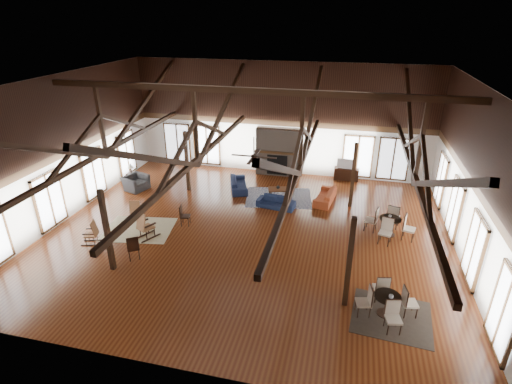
% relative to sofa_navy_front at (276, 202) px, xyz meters
% --- Properties ---
extents(floor, '(16.00, 16.00, 0.00)m').
position_rel_sofa_navy_front_xyz_m(floor, '(-0.67, -2.57, -0.25)').
color(floor, brown).
rests_on(floor, ground).
extents(ceiling, '(16.00, 14.00, 0.02)m').
position_rel_sofa_navy_front_xyz_m(ceiling, '(-0.67, -2.57, 5.75)').
color(ceiling, black).
rests_on(ceiling, wall_back).
extents(wall_back, '(16.00, 0.02, 6.00)m').
position_rel_sofa_navy_front_xyz_m(wall_back, '(-0.67, 4.43, 2.75)').
color(wall_back, silver).
rests_on(wall_back, floor).
extents(wall_front, '(16.00, 0.02, 6.00)m').
position_rel_sofa_navy_front_xyz_m(wall_front, '(-0.67, -9.57, 2.75)').
color(wall_front, silver).
rests_on(wall_front, floor).
extents(wall_left, '(0.02, 14.00, 6.00)m').
position_rel_sofa_navy_front_xyz_m(wall_left, '(-8.67, -2.57, 2.75)').
color(wall_left, silver).
rests_on(wall_left, floor).
extents(wall_right, '(0.02, 14.00, 6.00)m').
position_rel_sofa_navy_front_xyz_m(wall_right, '(7.33, -2.57, 2.75)').
color(wall_right, silver).
rests_on(wall_right, floor).
extents(roof_truss, '(15.60, 14.07, 3.14)m').
position_rel_sofa_navy_front_xyz_m(roof_truss, '(-0.67, -2.57, 3.77)').
color(roof_truss, black).
rests_on(roof_truss, wall_back).
extents(post_grid, '(8.16, 7.16, 3.05)m').
position_rel_sofa_navy_front_xyz_m(post_grid, '(-0.67, -2.57, 1.27)').
color(post_grid, black).
rests_on(post_grid, floor).
extents(fireplace, '(2.50, 0.69, 2.60)m').
position_rel_sofa_navy_front_xyz_m(fireplace, '(-0.67, 4.10, 1.03)').
color(fireplace, '#706255').
rests_on(fireplace, floor).
extents(ceiling_fan, '(1.60, 1.60, 0.75)m').
position_rel_sofa_navy_front_xyz_m(ceiling_fan, '(-0.17, -3.57, 3.48)').
color(ceiling_fan, black).
rests_on(ceiling_fan, roof_truss).
extents(sofa_navy_front, '(1.83, 0.93, 0.51)m').
position_rel_sofa_navy_front_xyz_m(sofa_navy_front, '(0.00, 0.00, 0.00)').
color(sofa_navy_front, '#172241').
rests_on(sofa_navy_front, floor).
extents(sofa_navy_left, '(2.09, 1.38, 0.57)m').
position_rel_sofa_navy_front_xyz_m(sofa_navy_left, '(-2.22, 1.60, 0.03)').
color(sofa_navy_left, '#141C38').
rests_on(sofa_navy_left, floor).
extents(sofa_orange, '(2.03, 1.04, 0.57)m').
position_rel_sofa_navy_front_xyz_m(sofa_orange, '(2.15, 1.18, 0.03)').
color(sofa_orange, '#A4411F').
rests_on(sofa_orange, floor).
extents(coffee_table, '(1.25, 0.83, 0.44)m').
position_rel_sofa_navy_front_xyz_m(coffee_table, '(-0.01, 1.16, 0.13)').
color(coffee_table, brown).
rests_on(coffee_table, floor).
extents(vase, '(0.20, 0.20, 0.19)m').
position_rel_sofa_navy_front_xyz_m(vase, '(-0.12, 1.16, 0.28)').
color(vase, '#B2B2B2').
rests_on(vase, coffee_table).
extents(armchair, '(1.37, 1.28, 0.73)m').
position_rel_sofa_navy_front_xyz_m(armchair, '(-7.29, 0.38, 0.11)').
color(armchair, '#272729').
rests_on(armchair, floor).
extents(side_table_lamp, '(0.43, 0.43, 1.11)m').
position_rel_sofa_navy_front_xyz_m(side_table_lamp, '(-7.89, 1.05, 0.17)').
color(side_table_lamp, black).
rests_on(side_table_lamp, floor).
extents(rocking_chair_a, '(0.55, 0.84, 1.01)m').
position_rel_sofa_navy_front_xyz_m(rocking_chair_a, '(-5.57, -2.71, 0.22)').
color(rocking_chair_a, brown).
rests_on(rocking_chair_a, floor).
extents(rocking_chair_b, '(0.83, 1.01, 1.15)m').
position_rel_sofa_navy_front_xyz_m(rocking_chair_b, '(-4.55, -3.91, 0.29)').
color(rocking_chair_b, brown).
rests_on(rocking_chair_b, floor).
extents(rocking_chair_c, '(0.83, 0.59, 0.97)m').
position_rel_sofa_navy_front_xyz_m(rocking_chair_c, '(-6.32, -4.72, 0.20)').
color(rocking_chair_c, brown).
rests_on(rocking_chair_c, floor).
extents(side_chair_a, '(0.44, 0.44, 0.90)m').
position_rel_sofa_navy_front_xyz_m(side_chair_a, '(-3.49, -2.52, 0.27)').
color(side_chair_a, black).
rests_on(side_chair_a, floor).
extents(side_chair_b, '(0.58, 0.58, 0.98)m').
position_rel_sofa_navy_front_xyz_m(side_chair_b, '(-4.21, -5.38, 0.32)').
color(side_chair_b, black).
rests_on(side_chair_b, floor).
extents(cafe_table_near, '(1.86, 1.86, 0.95)m').
position_rel_sofa_navy_front_xyz_m(cafe_table_near, '(4.53, -6.26, 0.22)').
color(cafe_table_near, black).
rests_on(cafe_table_near, floor).
extents(cafe_table_far, '(2.03, 2.03, 1.04)m').
position_rel_sofa_navy_front_xyz_m(cafe_table_far, '(4.91, -1.37, 0.26)').
color(cafe_table_far, black).
rests_on(cafe_table_far, floor).
extents(cup_near, '(0.16, 0.16, 0.10)m').
position_rel_sofa_navy_front_xyz_m(cup_near, '(4.60, -6.35, 0.48)').
color(cup_near, '#B2B2B2').
rests_on(cup_near, cafe_table_near).
extents(cup_far, '(0.14, 0.14, 0.10)m').
position_rel_sofa_navy_front_xyz_m(cup_far, '(4.88, -1.28, 0.54)').
color(cup_far, '#B2B2B2').
rests_on(cup_far, cafe_table_far).
extents(tv_console, '(1.28, 0.48, 0.64)m').
position_rel_sofa_navy_front_xyz_m(tv_console, '(3.04, 4.18, 0.07)').
color(tv_console, black).
rests_on(tv_console, floor).
extents(television, '(0.95, 0.21, 0.54)m').
position_rel_sofa_navy_front_xyz_m(television, '(3.00, 4.18, 0.66)').
color(television, '#B2B2B2').
rests_on(television, tv_console).
extents(rug_tan, '(3.04, 2.55, 0.01)m').
position_rel_sofa_navy_front_xyz_m(rug_tan, '(-5.16, -3.34, -0.25)').
color(rug_tan, tan).
rests_on(rug_tan, floor).
extents(rug_navy, '(3.45, 2.81, 0.01)m').
position_rel_sofa_navy_front_xyz_m(rug_navy, '(-0.06, 1.07, -0.25)').
color(rug_navy, '#1A224A').
rests_on(rug_navy, floor).
extents(rug_dark, '(2.44, 2.26, 0.01)m').
position_rel_sofa_navy_front_xyz_m(rug_dark, '(4.71, -6.34, -0.25)').
color(rug_dark, black).
rests_on(rug_dark, floor).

